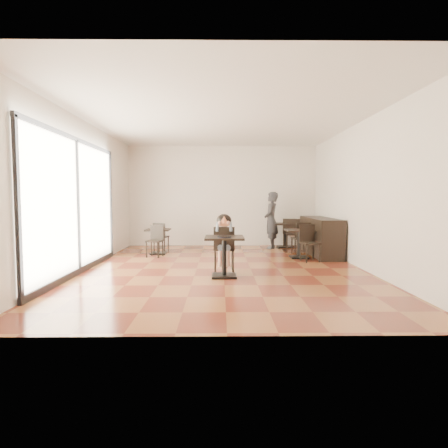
{
  "coord_description": "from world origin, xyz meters",
  "views": [
    {
      "loc": [
        -0.08,
        -8.06,
        1.54
      ],
      "look_at": [
        0.01,
        -0.35,
        1.0
      ],
      "focal_mm": 30.0,
      "sensor_mm": 36.0,
      "label": 1
    }
  ],
  "objects_px": {
    "child": "(224,243)",
    "chair_mid_a": "(300,238)",
    "cafe_table_mid": "(299,244)",
    "cafe_table_left": "(158,241)",
    "adult_patron": "(271,220)",
    "chair_left_a": "(161,237)",
    "chair_mid_b": "(310,243)",
    "child_table": "(224,257)",
    "chair_back_a": "(290,233)",
    "chair_left_b": "(155,241)",
    "child_chair": "(224,249)",
    "chair_back_b": "(293,234)",
    "cafe_table_back": "(285,235)"
  },
  "relations": [
    {
      "from": "adult_patron",
      "to": "chair_left_a",
      "type": "xyz_separation_m",
      "value": [
        -3.26,
        -0.52,
        -0.45
      ]
    },
    {
      "from": "chair_mid_b",
      "to": "chair_back_b",
      "type": "relative_size",
      "value": 0.97
    },
    {
      "from": "child_table",
      "to": "cafe_table_left",
      "type": "relative_size",
      "value": 1.16
    },
    {
      "from": "chair_back_b",
      "to": "cafe_table_left",
      "type": "bearing_deg",
      "value": -155.65
    },
    {
      "from": "child_chair",
      "to": "chair_mid_b",
      "type": "height_order",
      "value": "child_chair"
    },
    {
      "from": "cafe_table_mid",
      "to": "chair_mid_a",
      "type": "height_order",
      "value": "chair_mid_a"
    },
    {
      "from": "chair_back_a",
      "to": "child_chair",
      "type": "bearing_deg",
      "value": 73.65
    },
    {
      "from": "child_table",
      "to": "cafe_table_left",
      "type": "bearing_deg",
      "value": 120.41
    },
    {
      "from": "chair_mid_a",
      "to": "chair_left_a",
      "type": "distance_m",
      "value": 3.95
    },
    {
      "from": "child_table",
      "to": "chair_mid_a",
      "type": "xyz_separation_m",
      "value": [
        2.1,
        2.85,
        0.05
      ]
    },
    {
      "from": "child_table",
      "to": "child",
      "type": "height_order",
      "value": "child"
    },
    {
      "from": "cafe_table_left",
      "to": "chair_back_b",
      "type": "height_order",
      "value": "chair_back_b"
    },
    {
      "from": "chair_back_b",
      "to": "cafe_table_back",
      "type": "bearing_deg",
      "value": 119.56
    },
    {
      "from": "adult_patron",
      "to": "chair_left_b",
      "type": "xyz_separation_m",
      "value": [
        -3.26,
        -1.62,
        -0.45
      ]
    },
    {
      "from": "cafe_table_mid",
      "to": "cafe_table_left",
      "type": "height_order",
      "value": "cafe_table_mid"
    },
    {
      "from": "chair_mid_b",
      "to": "chair_back_a",
      "type": "distance_m",
      "value": 2.61
    },
    {
      "from": "cafe_table_left",
      "to": "chair_mid_b",
      "type": "height_order",
      "value": "chair_mid_b"
    },
    {
      "from": "child",
      "to": "child_table",
      "type": "bearing_deg",
      "value": -90.0
    },
    {
      "from": "chair_mid_a",
      "to": "chair_mid_b",
      "type": "distance_m",
      "value": 1.1
    },
    {
      "from": "cafe_table_mid",
      "to": "chair_mid_b",
      "type": "height_order",
      "value": "chair_mid_b"
    },
    {
      "from": "child_table",
      "to": "chair_back_a",
      "type": "xyz_separation_m",
      "value": [
        2.09,
        4.35,
        0.06
      ]
    },
    {
      "from": "chair_back_a",
      "to": "chair_back_b",
      "type": "xyz_separation_m",
      "value": [
        0.0,
        -0.5,
        0.0
      ]
    },
    {
      "from": "cafe_table_left",
      "to": "chair_back_a",
      "type": "distance_m",
      "value": 4.09
    },
    {
      "from": "child_table",
      "to": "child",
      "type": "bearing_deg",
      "value": 90.0
    },
    {
      "from": "child_chair",
      "to": "child",
      "type": "distance_m",
      "value": 0.12
    },
    {
      "from": "chair_left_a",
      "to": "child_table",
      "type": "bearing_deg",
      "value": 129.18
    },
    {
      "from": "adult_patron",
      "to": "child_chair",
      "type": "bearing_deg",
      "value": -10.08
    },
    {
      "from": "child_table",
      "to": "chair_left_a",
      "type": "distance_m",
      "value": 4.01
    },
    {
      "from": "child_chair",
      "to": "chair_mid_a",
      "type": "distance_m",
      "value": 3.11
    },
    {
      "from": "cafe_table_back",
      "to": "chair_left_b",
      "type": "distance_m",
      "value": 4.16
    },
    {
      "from": "child_chair",
      "to": "chair_mid_a",
      "type": "xyz_separation_m",
      "value": [
        2.1,
        2.3,
        -0.03
      ]
    },
    {
      "from": "adult_patron",
      "to": "chair_left_a",
      "type": "distance_m",
      "value": 3.33
    },
    {
      "from": "adult_patron",
      "to": "chair_left_b",
      "type": "bearing_deg",
      "value": -51.18
    },
    {
      "from": "chair_back_b",
      "to": "chair_mid_a",
      "type": "bearing_deg",
      "value": -77.26
    },
    {
      "from": "child",
      "to": "chair_mid_a",
      "type": "xyz_separation_m",
      "value": [
        2.1,
        2.3,
        -0.16
      ]
    },
    {
      "from": "chair_mid_b",
      "to": "child_chair",
      "type": "bearing_deg",
      "value": -162.99
    },
    {
      "from": "chair_back_a",
      "to": "chair_back_b",
      "type": "height_order",
      "value": "same"
    },
    {
      "from": "child_table",
      "to": "chair_left_b",
      "type": "height_order",
      "value": "chair_left_b"
    },
    {
      "from": "chair_mid_b",
      "to": "cafe_table_back",
      "type": "bearing_deg",
      "value": 80.73
    },
    {
      "from": "cafe_table_left",
      "to": "chair_mid_b",
      "type": "distance_m",
      "value": 4.09
    },
    {
      "from": "adult_patron",
      "to": "child_table",
      "type": "bearing_deg",
      "value": -7.32
    },
    {
      "from": "chair_mid_b",
      "to": "adult_patron",
      "type": "bearing_deg",
      "value": 91.97
    },
    {
      "from": "child",
      "to": "cafe_table_back",
      "type": "bearing_deg",
      "value": 63.0
    },
    {
      "from": "child",
      "to": "cafe_table_left",
      "type": "distance_m",
      "value": 3.08
    },
    {
      "from": "child_table",
      "to": "chair_mid_a",
      "type": "height_order",
      "value": "chair_mid_a"
    },
    {
      "from": "child_table",
      "to": "chair_left_b",
      "type": "bearing_deg",
      "value": 125.62
    },
    {
      "from": "child",
      "to": "chair_mid_a",
      "type": "bearing_deg",
      "value": 47.62
    },
    {
      "from": "child",
      "to": "chair_mid_b",
      "type": "xyz_separation_m",
      "value": [
        2.1,
        1.2,
        -0.16
      ]
    },
    {
      "from": "child",
      "to": "chair_back_a",
      "type": "bearing_deg",
      "value": 61.21
    },
    {
      "from": "chair_mid_a",
      "to": "chair_mid_b",
      "type": "height_order",
      "value": "same"
    }
  ]
}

